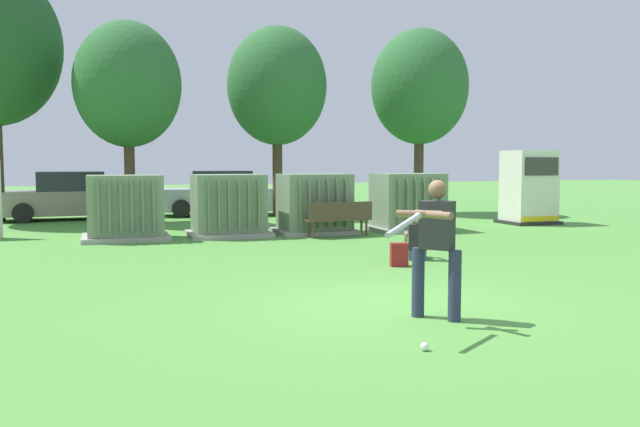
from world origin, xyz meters
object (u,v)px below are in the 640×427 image
transformer_west (125,208)px  parked_car_leftmost (67,197)px  transformer_mid_west (228,206)px  transformer_east (408,203)px  park_bench (339,217)px  transformer_mid_east (314,205)px  seated_spectator (417,241)px  parked_car_left_of_center (219,195)px  backpack (399,255)px  batter (435,242)px  sports_ball (425,347)px  generator_enclosure (529,188)px

transformer_west → parked_car_leftmost: bearing=103.9°
transformer_mid_west → parked_car_leftmost: bearing=122.7°
transformer_east → park_bench: transformer_east is taller
transformer_mid_east → seated_spectator: bearing=-84.7°
transformer_mid_west → parked_car_left_of_center: size_ratio=0.48×
transformer_mid_west → backpack: (2.10, -5.97, -0.57)m
park_bench → parked_car_left_of_center: size_ratio=0.42×
transformer_east → parked_car_leftmost: bearing=143.7°
parked_car_leftmost → transformer_mid_east: bearing=-45.4°
transformer_west → seated_spectator: (5.43, -5.33, -0.41)m
transformer_mid_west → batter: size_ratio=1.21×
park_bench → sports_ball: bearing=-105.3°
transformer_mid_west → transformer_east: (5.07, -0.26, 0.00)m
transformer_west → backpack: transformer_west is taller
park_bench → parked_car_left_of_center: parked_car_left_of_center is taller
transformer_mid_west → transformer_mid_east: size_ratio=1.00×
transformer_mid_west → parked_car_leftmost: same height
park_bench → transformer_west: bearing=167.3°
park_bench → seated_spectator: size_ratio=1.90×
transformer_mid_west → park_bench: 2.93m
transformer_mid_east → backpack: 5.91m
sports_ball → parked_car_leftmost: (-4.18, 17.67, 0.71)m
transformer_mid_east → seated_spectator: (0.48, -5.20, -0.41)m
transformer_mid_east → backpack: bearing=-92.4°
park_bench → transformer_east: bearing=20.4°
sports_ball → seated_spectator: bearing=63.7°
transformer_mid_west → parked_car_leftmost: 7.82m
parked_car_left_of_center → transformer_mid_east: bearing=-78.2°
transformer_east → transformer_mid_east: bearing=176.5°
transformer_east → batter: bearing=-114.3°
batter → transformer_mid_west: bearing=94.1°
generator_enclosure → batter: size_ratio=1.32×
generator_enclosure → transformer_mid_east: bearing=-176.0°
seated_spectator → transformer_east: bearing=65.9°
seated_spectator → batter: bearing=-114.6°
transformer_mid_west → batter: batter is taller
batter → parked_car_left_of_center: (0.22, 16.64, -0.22)m
sports_ball → batter: bearing=57.6°
seated_spectator → parked_car_left_of_center: 12.16m
sports_ball → parked_car_leftmost: 18.18m
transformer_mid_west → sports_ball: transformer_mid_west is taller
transformer_mid_east → parked_car_left_of_center: 6.95m
transformer_mid_west → park_bench: transformer_mid_west is taller
transformer_mid_west → generator_enclosure: bearing=2.5°
sports_ball → parked_car_leftmost: parked_car_leftmost is taller
transformer_mid_west → backpack: size_ratio=4.77×
transformer_mid_west → sports_ball: 11.12m
generator_enclosure → backpack: generator_enclosure is taller
transformer_east → batter: 10.61m
batter → sports_ball: (-0.74, -1.17, -0.93)m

